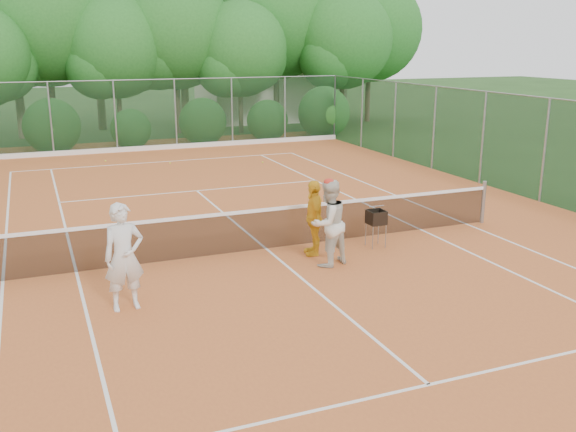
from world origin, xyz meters
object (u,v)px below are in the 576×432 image
object	(u,v)px
player_white	(124,257)
player_yellow	(314,218)
ball_hopper	(376,218)
player_center_grp	(328,223)

from	to	relation	value
player_white	player_yellow	distance (m)	4.52
ball_hopper	player_center_grp	bearing A→B (deg)	-148.79
player_yellow	ball_hopper	world-z (taller)	player_yellow
player_white	ball_hopper	bearing A→B (deg)	8.73
ball_hopper	player_yellow	bearing A→B (deg)	-175.50
player_white	ball_hopper	world-z (taller)	player_white
player_white	player_yellow	size ratio (longest dim) A/B	1.14
player_center_grp	player_yellow	size ratio (longest dim) A/B	1.12
player_white	ball_hopper	xyz separation A→B (m)	(5.80, 1.47, -0.27)
player_yellow	ball_hopper	size ratio (longest dim) A/B	1.95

